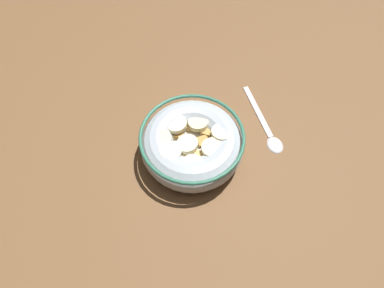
% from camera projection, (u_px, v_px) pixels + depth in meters
% --- Properties ---
extents(ground_plane, '(1.35, 1.35, 0.02)m').
position_uv_depth(ground_plane, '(192.00, 156.00, 0.62)').
color(ground_plane, brown).
extents(cereal_bowl, '(0.17, 0.17, 0.06)m').
position_uv_depth(cereal_bowl, '(192.00, 144.00, 0.58)').
color(cereal_bowl, '#B2BCC6').
rests_on(cereal_bowl, ground_plane).
extents(spoon, '(0.12, 0.13, 0.01)m').
position_uv_depth(spoon, '(269.00, 132.00, 0.63)').
color(spoon, silver).
rests_on(spoon, ground_plane).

